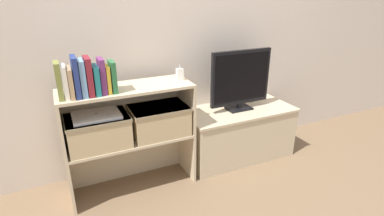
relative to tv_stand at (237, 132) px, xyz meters
name	(u,v)px	position (x,y,z in m)	size (l,w,h in m)	color
ground_plane	(201,180)	(-0.49, -0.23, -0.23)	(16.00, 16.00, 0.00)	brown
wall_back	(175,23)	(-0.49, 0.26, 0.97)	(10.00, 0.05, 2.40)	beige
tv_stand	(237,132)	(0.00, 0.00, 0.00)	(1.00, 0.48, 0.46)	#CCB793
tv	(241,79)	(0.00, 0.00, 0.51)	(0.57, 0.14, 0.53)	black
bookshelf_lower_tier	(130,152)	(-1.00, 0.00, 0.04)	(0.94, 0.33, 0.42)	#CCB793
bookshelf_upper_tier	(126,103)	(-1.00, 0.00, 0.45)	(0.94, 0.33, 0.40)	#CCB793
book_olive	(59,81)	(-1.42, -0.12, 0.70)	(0.03, 0.13, 0.23)	olive
book_ivory	(65,82)	(-1.38, -0.12, 0.69)	(0.03, 0.13, 0.21)	silver
book_tan	(70,83)	(-1.35, -0.12, 0.68)	(0.03, 0.16, 0.19)	tan
book_navy	(76,77)	(-1.32, -0.12, 0.72)	(0.03, 0.16, 0.26)	navy
book_skyblue	(82,78)	(-1.28, -0.12, 0.71)	(0.03, 0.15, 0.23)	#709ECC
book_maroon	(89,76)	(-1.24, -0.12, 0.71)	(0.04, 0.15, 0.25)	maroon
book_teal	(96,80)	(-1.20, -0.12, 0.68)	(0.03, 0.15, 0.19)	#1E7075
book_plum	(102,76)	(-1.16, -0.12, 0.70)	(0.03, 0.13, 0.23)	#6B2D66
book_mustard	(108,79)	(-1.13, -0.12, 0.68)	(0.02, 0.13, 0.18)	gold
book_forest	(113,77)	(-1.09, -0.12, 0.69)	(0.03, 0.13, 0.21)	#286638
baby_monitor	(180,74)	(-0.59, -0.06, 0.63)	(0.05, 0.03, 0.12)	white
storage_basket_left	(98,130)	(-1.22, -0.08, 0.31)	(0.43, 0.30, 0.22)	tan
storage_basket_right	(159,119)	(-0.77, -0.08, 0.31)	(0.43, 0.30, 0.22)	tan
laptop	(96,115)	(-1.22, -0.08, 0.42)	(0.32, 0.24, 0.02)	white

